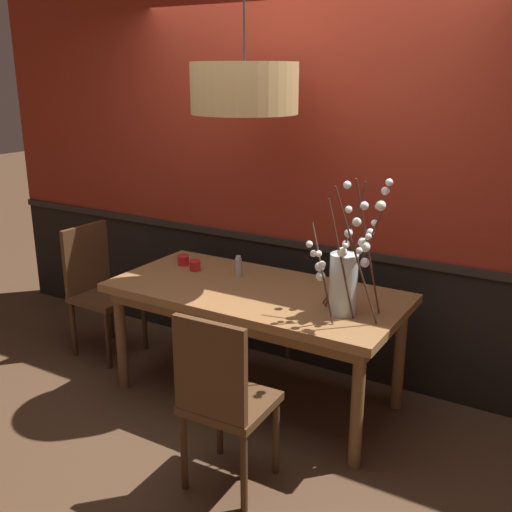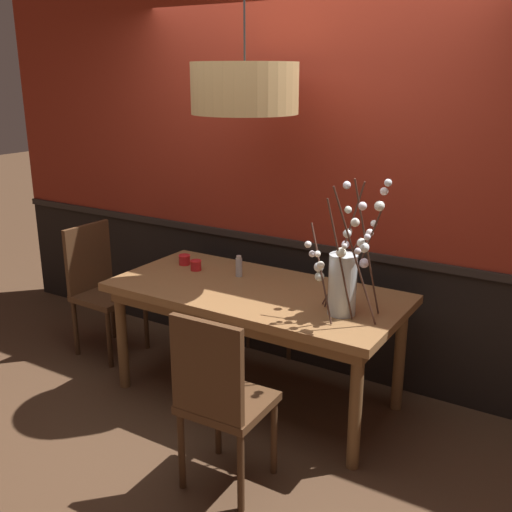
{
  "view_description": "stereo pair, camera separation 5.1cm",
  "coord_description": "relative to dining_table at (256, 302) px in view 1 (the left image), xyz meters",
  "views": [
    {
      "loc": [
        1.81,
        -3.02,
        2.06
      ],
      "look_at": [
        0.0,
        0.0,
        0.97
      ],
      "focal_mm": 42.11,
      "sensor_mm": 36.0,
      "label": 1
    },
    {
      "loc": [
        1.85,
        -3.0,
        2.06
      ],
      "look_at": [
        0.0,
        0.0,
        0.97
      ],
      "focal_mm": 42.11,
      "sensor_mm": 36.0,
      "label": 2
    }
  ],
  "objects": [
    {
      "name": "dining_table",
      "position": [
        0.0,
        0.0,
        0.0
      ],
      "size": [
        1.85,
        0.88,
        0.76
      ],
      "color": "olive",
      "rests_on": "ground"
    },
    {
      "name": "chair_far_side_right",
      "position": [
        0.32,
        0.87,
        -0.15
      ],
      "size": [
        0.44,
        0.4,
        0.96
      ],
      "color": "#4C301C",
      "rests_on": "ground"
    },
    {
      "name": "chair_head_west_end",
      "position": [
        -1.37,
        -0.0,
        -0.14
      ],
      "size": [
        0.44,
        0.45,
        0.97
      ],
      "color": "#4C301C",
      "rests_on": "ground"
    },
    {
      "name": "ground_plane",
      "position": [
        0.0,
        0.0,
        -0.67
      ],
      "size": [
        24.0,
        24.0,
        0.0
      ],
      "primitive_type": "plane",
      "color": "#4C3321"
    },
    {
      "name": "vase_with_blossoms",
      "position": [
        0.63,
        -0.09,
        0.3
      ],
      "size": [
        0.43,
        0.47,
        0.79
      ],
      "color": "silver",
      "rests_on": "dining_table"
    },
    {
      "name": "back_wall",
      "position": [
        0.0,
        0.65,
        0.64
      ],
      "size": [
        5.61,
        0.14,
        2.64
      ],
      "color": "black",
      "rests_on": "ground"
    },
    {
      "name": "chair_far_side_left",
      "position": [
        -0.26,
        0.85,
        -0.16
      ],
      "size": [
        0.43,
        0.43,
        0.89
      ],
      "color": "#4C301C",
      "rests_on": "ground"
    },
    {
      "name": "condiment_bottle",
      "position": [
        -0.23,
        0.15,
        0.15
      ],
      "size": [
        0.04,
        0.04,
        0.14
      ],
      "color": "#ADADB2",
      "rests_on": "dining_table"
    },
    {
      "name": "pendant_lamp",
      "position": [
        -0.12,
        0.07,
        1.29
      ],
      "size": [
        0.64,
        0.64,
        0.83
      ],
      "color": "tan"
    },
    {
      "name": "candle_holder_nearer_center",
      "position": [
        -0.55,
        0.1,
        0.12
      ],
      "size": [
        0.08,
        0.08,
        0.07
      ],
      "color": "red",
      "rests_on": "dining_table"
    },
    {
      "name": "candle_holder_nearer_edge",
      "position": [
        -0.69,
        0.16,
        0.12
      ],
      "size": [
        0.08,
        0.08,
        0.07
      ],
      "color": "red",
      "rests_on": "dining_table"
    },
    {
      "name": "chair_near_side_right",
      "position": [
        0.33,
        -0.87,
        -0.13
      ],
      "size": [
        0.43,
        0.41,
        0.97
      ],
      "color": "#4C301C",
      "rests_on": "ground"
    }
  ]
}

